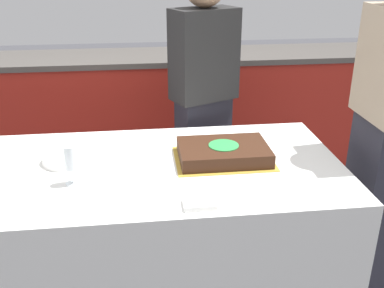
{
  "coord_description": "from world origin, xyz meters",
  "views": [
    {
      "loc": [
        -0.07,
        -1.87,
        1.64
      ],
      "look_at": [
        0.15,
        0.0,
        0.83
      ],
      "focal_mm": 42.0,
      "sensor_mm": 36.0,
      "label": 1
    }
  ],
  "objects_px": {
    "wine_glass": "(71,159)",
    "person_cutting_cake": "(204,98)",
    "person_seated_right": "(383,127)",
    "cake": "(223,152)",
    "plate_stack": "(67,158)"
  },
  "relations": [
    {
      "from": "wine_glass",
      "to": "person_cutting_cake",
      "type": "distance_m",
      "value": 1.06
    },
    {
      "from": "person_cutting_cake",
      "to": "person_seated_right",
      "type": "distance_m",
      "value": 1.03
    },
    {
      "from": "cake",
      "to": "person_seated_right",
      "type": "height_order",
      "value": "person_seated_right"
    },
    {
      "from": "wine_glass",
      "to": "person_seated_right",
      "type": "height_order",
      "value": "person_seated_right"
    },
    {
      "from": "plate_stack",
      "to": "wine_glass",
      "type": "distance_m",
      "value": 0.25
    },
    {
      "from": "wine_glass",
      "to": "person_seated_right",
      "type": "bearing_deg",
      "value": 5.24
    },
    {
      "from": "plate_stack",
      "to": "wine_glass",
      "type": "bearing_deg",
      "value": -76.78
    },
    {
      "from": "plate_stack",
      "to": "person_seated_right",
      "type": "relative_size",
      "value": 0.14
    },
    {
      "from": "plate_stack",
      "to": "person_seated_right",
      "type": "height_order",
      "value": "person_seated_right"
    },
    {
      "from": "cake",
      "to": "wine_glass",
      "type": "bearing_deg",
      "value": -166.39
    },
    {
      "from": "wine_glass",
      "to": "person_cutting_cake",
      "type": "height_order",
      "value": "person_cutting_cake"
    },
    {
      "from": "person_seated_right",
      "to": "wine_glass",
      "type": "bearing_deg",
      "value": -84.76
    },
    {
      "from": "plate_stack",
      "to": "wine_glass",
      "type": "xyz_separation_m",
      "value": [
        0.05,
        -0.23,
        0.1
      ]
    },
    {
      "from": "cake",
      "to": "plate_stack",
      "type": "distance_m",
      "value": 0.74
    },
    {
      "from": "person_seated_right",
      "to": "person_cutting_cake",
      "type": "bearing_deg",
      "value": -131.88
    }
  ]
}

